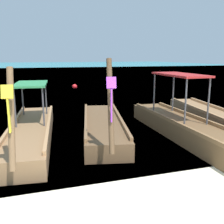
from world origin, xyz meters
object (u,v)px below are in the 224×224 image
object	(u,v)px
longtail_boat_pink_ribbon	(192,130)
mooring_buoy_far	(23,87)
mooring_buoy_near	(75,87)
longtail_boat_green_ribbon	(216,118)
longtail_boat_violet_ribbon	(103,126)
longtail_boat_yellow_ribbon	(31,131)

from	to	relation	value
longtail_boat_pink_ribbon	mooring_buoy_far	bearing A→B (deg)	109.30
longtail_boat_pink_ribbon	mooring_buoy_near	size ratio (longest dim) A/B	18.84
longtail_boat_green_ribbon	mooring_buoy_far	size ratio (longest dim) A/B	19.12
longtail_boat_pink_ribbon	mooring_buoy_near	world-z (taller)	longtail_boat_pink_ribbon
longtail_boat_violet_ribbon	longtail_boat_green_ribbon	world-z (taller)	longtail_boat_green_ribbon
longtail_boat_pink_ribbon	mooring_buoy_near	xyz separation A→B (m)	(-1.28, 13.73, -0.14)
longtail_boat_yellow_ribbon	longtail_boat_green_ribbon	bearing A→B (deg)	-1.07
longtail_boat_violet_ribbon	longtail_boat_pink_ribbon	bearing A→B (deg)	-34.12
longtail_boat_yellow_ribbon	mooring_buoy_far	xyz separation A→B (m)	(-0.54, 13.14, -0.12)
longtail_boat_violet_ribbon	longtail_boat_pink_ribbon	world-z (taller)	longtail_boat_pink_ribbon
longtail_boat_pink_ribbon	mooring_buoy_far	distance (m)	15.51
longtail_boat_violet_ribbon	mooring_buoy_near	distance (m)	12.20
longtail_boat_yellow_ribbon	mooring_buoy_near	distance (m)	12.66
longtail_boat_green_ribbon	mooring_buoy_far	world-z (taller)	longtail_boat_green_ribbon
longtail_boat_yellow_ribbon	mooring_buoy_near	xyz separation A→B (m)	(3.30, 12.23, -0.11)
mooring_buoy_far	mooring_buoy_near	bearing A→B (deg)	-13.34
longtail_boat_violet_ribbon	longtail_boat_pink_ribbon	size ratio (longest dim) A/B	0.78
longtail_boat_violet_ribbon	mooring_buoy_far	xyz separation A→B (m)	(-2.80, 13.07, -0.07)
longtail_boat_pink_ribbon	longtail_boat_green_ribbon	world-z (taller)	longtail_boat_pink_ribbon
mooring_buoy_far	longtail_boat_green_ribbon	bearing A→B (deg)	-61.77
longtail_boat_violet_ribbon	mooring_buoy_near	world-z (taller)	longtail_boat_violet_ribbon
longtail_boat_yellow_ribbon	longtail_boat_violet_ribbon	size ratio (longest dim) A/B	1.08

